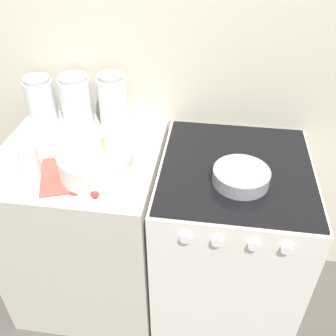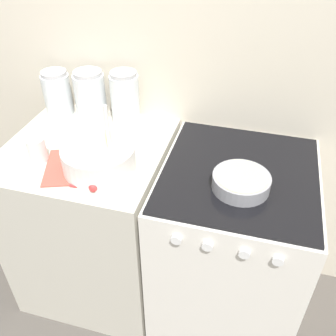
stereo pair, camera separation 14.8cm
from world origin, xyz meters
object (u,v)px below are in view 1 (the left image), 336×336
Objects in this scene: tin_can at (29,160)px; storage_jar_left at (41,103)px; mixing_bowl at (96,162)px; stove at (227,241)px; storage_jar_right at (113,105)px; baking_pan at (241,176)px; storage_jar_middle at (77,103)px.

storage_jar_left is at bearing 105.59° from tin_can.
tin_can is (-0.28, -0.01, -0.01)m from mixing_bowl.
storage_jar_right reaches higher than stove.
tin_can reaches higher than baking_pan.
storage_jar_middle is 0.94× the size of storage_jar_right.
storage_jar_right is at bearing 156.76° from stove.
mixing_bowl is 1.34× the size of baking_pan.
storage_jar_right is (-0.59, 0.25, 0.58)m from stove.
storage_jar_right reaches higher than tin_can.
baking_pan is 0.85× the size of storage_jar_right.
mixing_bowl is at bearing -61.75° from storage_jar_middle.
stove is at bearing 96.52° from baking_pan.
storage_jar_middle reaches higher than tin_can.
stove is 0.79m from mixing_bowl.
storage_jar_middle is (-0.21, 0.39, 0.04)m from mixing_bowl.
tin_can is at bearing -176.94° from mixing_bowl.
storage_jar_right is 0.48m from tin_can.
mixing_bowl is 0.28m from tin_can.
storage_jar_middle is (0.18, 0.00, 0.01)m from storage_jar_left.
storage_jar_right is 2.45× the size of tin_can.
storage_jar_left is at bearing 180.00° from storage_jar_right.
baking_pan is 0.99× the size of storage_jar_left.
tin_can is at bearing -99.77° from storage_jar_middle.
stove is 4.12× the size of storage_jar_left.
stove is at bearing -18.21° from storage_jar_middle.
storage_jar_right is at bearing 0.00° from storage_jar_middle.
storage_jar_middle is at bearing 180.00° from storage_jar_right.
storage_jar_right is at bearing 149.36° from baking_pan.
storage_jar_middle is at bearing 118.25° from mixing_bowl.
mixing_bowl reaches higher than storage_jar_right.
mixing_bowl reaches higher than storage_jar_middle.
stove is 4.15× the size of baking_pan.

